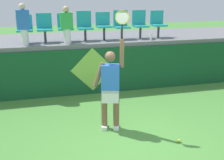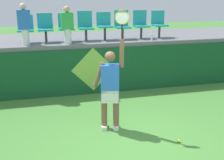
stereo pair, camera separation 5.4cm
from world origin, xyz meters
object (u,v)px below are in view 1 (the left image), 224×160
object	(u,v)px
stadium_chair_2	(65,26)
spectator_0	(67,24)
tennis_ball	(179,141)
spectator_1	(24,24)
stadium_chair_5	(121,24)
water_bottle	(151,37)
stadium_chair_3	(85,25)
stadium_chair_6	(140,23)
stadium_chair_7	(158,23)
stadium_chair_4	(104,24)
stadium_chair_1	(45,27)
stadium_chair_0	(25,28)
tennis_player	(111,87)

from	to	relation	value
stadium_chair_2	spectator_0	distance (m)	0.43
tennis_ball	spectator_1	size ratio (longest dim) A/B	0.06
stadium_chair_2	stadium_chair_5	xyz separation A→B (m)	(1.71, 0.01, 0.02)
water_bottle	stadium_chair_5	world-z (taller)	stadium_chair_5
stadium_chair_3	stadium_chair_6	size ratio (longest dim) A/B	1.01
tennis_ball	stadium_chair_5	world-z (taller)	stadium_chair_5
stadium_chair_5	spectator_0	bearing A→B (deg)	-165.88
stadium_chair_7	tennis_ball	bearing A→B (deg)	-105.79
stadium_chair_3	stadium_chair_5	size ratio (longest dim) A/B	0.99
water_bottle	stadium_chair_4	distance (m)	1.48
stadium_chair_5	stadium_chair_7	size ratio (longest dim) A/B	1.04
stadium_chair_1	stadium_chair_6	bearing A→B (deg)	0.04
stadium_chair_2	stadium_chair_5	size ratio (longest dim) A/B	0.93
spectator_1	tennis_ball	bearing A→B (deg)	-50.19
water_bottle	stadium_chair_1	distance (m)	3.15
stadium_chair_0	stadium_chair_5	size ratio (longest dim) A/B	0.91
stadium_chair_1	stadium_chair_4	world-z (taller)	same
tennis_ball	water_bottle	xyz separation A→B (m)	(0.68, 3.40, 1.54)
water_bottle	stadium_chair_1	xyz separation A→B (m)	(-3.08, 0.54, 0.34)
tennis_player	stadium_chair_7	size ratio (longest dim) A/B	3.07
water_bottle	stadium_chair_2	bearing A→B (deg)	167.83
stadium_chair_4	spectator_0	bearing A→B (deg)	-159.96
water_bottle	stadium_chair_6	distance (m)	0.67
stadium_chair_3	stadium_chair_1	bearing A→B (deg)	-179.79
stadium_chair_7	spectator_0	bearing A→B (deg)	-171.75
stadium_chair_1	spectator_0	size ratio (longest dim) A/B	0.79
stadium_chair_5	stadium_chair_1	bearing A→B (deg)	-179.88
stadium_chair_0	spectator_0	distance (m)	1.23
stadium_chair_2	stadium_chair_3	world-z (taller)	stadium_chair_3
stadium_chair_4	stadium_chair_1	bearing A→B (deg)	179.82
stadium_chair_2	stadium_chair_1	bearing A→B (deg)	179.72
tennis_ball	stadium_chair_1	xyz separation A→B (m)	(-2.40, 3.94, 1.87)
water_bottle	stadium_chair_7	distance (m)	0.78
tennis_ball	stadium_chair_7	xyz separation A→B (m)	(1.11, 3.94, 1.89)
water_bottle	stadium_chair_1	bearing A→B (deg)	170.09
stadium_chair_1	spectator_1	size ratio (longest dim) A/B	0.72
stadium_chair_1	stadium_chair_7	xyz separation A→B (m)	(3.52, -0.00, 0.02)
stadium_chair_2	stadium_chair_3	xyz separation A→B (m)	(0.57, 0.01, 0.02)
water_bottle	stadium_chair_6	xyz separation A→B (m)	(-0.17, 0.54, 0.36)
stadium_chair_5	spectator_1	distance (m)	2.89
stadium_chair_2	spectator_1	world-z (taller)	spectator_1
tennis_ball	stadium_chair_4	distance (m)	4.42
tennis_ball	stadium_chair_4	bearing A→B (deg)	99.43
stadium_chair_0	stadium_chair_1	xyz separation A→B (m)	(0.55, 0.00, 0.01)
stadium_chair_7	spectator_1	size ratio (longest dim) A/B	0.74
tennis_ball	stadium_chair_1	bearing A→B (deg)	121.34
water_bottle	stadium_chair_2	distance (m)	2.56
water_bottle	spectator_1	bearing A→B (deg)	177.82
stadium_chair_2	stadium_chair_4	xyz separation A→B (m)	(1.15, -0.00, 0.02)
stadium_chair_4	stadium_chair_7	world-z (taller)	stadium_chair_7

